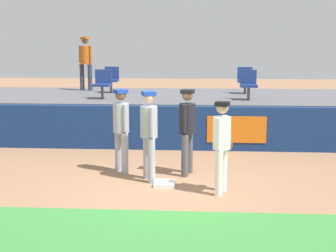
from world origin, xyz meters
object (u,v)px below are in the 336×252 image
player_fielder_home (222,141)px  spectator_hooded (86,60)px  player_runner_visitor (149,129)px  seat_back_right (245,79)px  player_umpire (187,126)px  seat_back_left (111,78)px  seat_front_right (249,83)px  first_base (164,184)px  seat_front_left (103,82)px  player_coach_visitor (121,125)px

player_fielder_home → spectator_hooded: (-4.31, 7.55, 1.23)m
player_runner_visitor → seat_back_right: bearing=135.9°
player_runner_visitor → spectator_hooded: size_ratio=0.99×
player_runner_visitor → player_umpire: player_runner_visitor is taller
seat_back_left → seat_front_right: same height
player_umpire → spectator_hooded: 7.40m
first_base → player_runner_visitor: player_runner_visitor is taller
player_fielder_home → spectator_hooded: spectator_hooded is taller
player_fielder_home → player_runner_visitor: 1.58m
seat_front_left → seat_back_left: bearing=92.7°
spectator_hooded → seat_back_right: bearing=-168.2°
player_fielder_home → seat_front_left: bearing=-129.6°
seat_back_left → seat_back_right: size_ratio=1.00×
spectator_hooded → first_base: bearing=133.5°
player_fielder_home → spectator_hooded: bearing=-132.4°
player_coach_visitor → seat_back_right: 6.38m
player_fielder_home → seat_back_left: bearing=-136.4°
player_umpire → seat_back_left: bearing=-139.7°
player_runner_visitor → player_umpire: (0.74, 0.50, -0.00)m
seat_back_right → seat_back_left: bearing=-180.0°
first_base → player_umpire: bearing=63.6°
seat_front_right → seat_front_left: same height
seat_front_left → spectator_hooded: size_ratio=0.46×
player_umpire → player_coach_visitor: bearing=-78.3°
player_coach_visitor → seat_front_right: size_ratio=2.11×
player_fielder_home → seat_back_left: size_ratio=2.01×
player_fielder_home → player_umpire: bearing=-133.5°
player_umpire → seat_back_right: size_ratio=2.13×
player_runner_visitor → seat_front_right: bearing=129.0°
player_fielder_home → seat_front_left: 6.03m
player_fielder_home → player_coach_visitor: 2.43m
player_fielder_home → player_umpire: (-0.66, 1.21, 0.06)m
player_fielder_home → seat_front_right: seat_front_right is taller
seat_back_left → seat_front_right: (4.26, -1.80, -0.00)m
first_base → seat_back_right: (2.10, 6.47, 1.59)m
player_umpire → spectator_hooded: spectator_hooded is taller
spectator_hooded → player_runner_visitor: bearing=132.2°
first_base → player_fielder_home: bearing=-19.8°
player_umpire → player_runner_visitor: bearing=-41.1°
player_coach_visitor → seat_front_right: bearing=106.3°
first_base → player_fielder_home: player_fielder_home is taller
player_fielder_home → player_runner_visitor: bearing=-99.2°
spectator_hooded → player_coach_visitor: bearing=129.0°
first_base → player_fielder_home: size_ratio=0.24×
first_base → seat_back_right: seat_back_right is taller
player_runner_visitor → seat_front_right: seat_front_right is taller
player_runner_visitor → seat_back_right: size_ratio=2.14×
player_coach_visitor → player_umpire: 1.40m
player_runner_visitor → seat_back_left: seat_back_left is taller
seat_back_left → seat_back_right: (4.33, 0.00, 0.00)m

